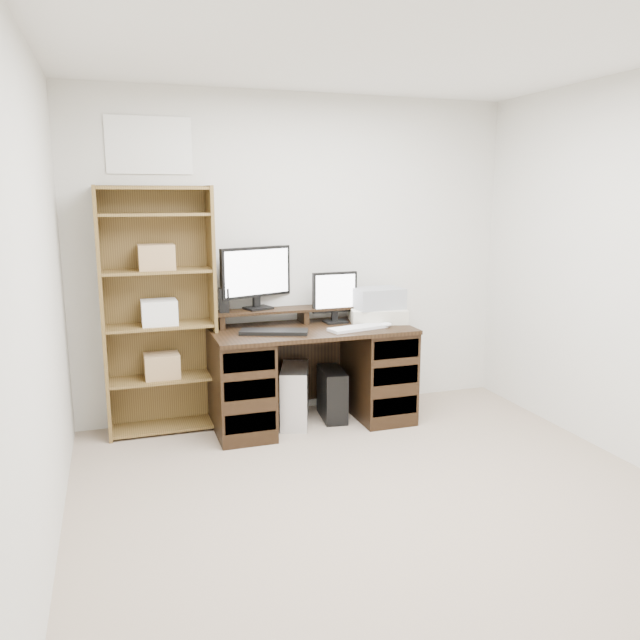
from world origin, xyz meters
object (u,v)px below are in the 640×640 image
tower_black (332,394)px  bookshelf (159,309)px  monitor_wide (256,274)px  tower_silver (295,395)px  printer (378,315)px  monitor_small (335,295)px  desk (311,374)px

tower_black → bookshelf: bearing=178.9°
monitor_wide → tower_silver: bearing=-66.4°
monitor_wide → printer: bearing=-31.6°
monitor_wide → monitor_small: monitor_wide is taller
monitor_small → desk: bearing=-152.7°
monitor_wide → monitor_small: bearing=-31.6°
desk → printer: printer is taller
tower_black → printer: bearing=10.4°
printer → bookshelf: size_ratio=0.24×
printer → tower_silver: size_ratio=0.96×
printer → tower_silver: 0.91m
monitor_wide → tower_black: (0.54, -0.23, -0.94)m
tower_silver → tower_black: size_ratio=1.09×
desk → bookshelf: size_ratio=0.83×
printer → tower_silver: (-0.70, -0.04, -0.58)m
tower_black → bookshelf: bookshelf is taller
tower_silver → tower_black: tower_silver is taller
desk → printer: (0.57, 0.06, 0.41)m
desk → monitor_wide: monitor_wide is taller
tower_silver → monitor_small: bearing=36.3°
tower_black → monitor_wide: bearing=163.8°
bookshelf → desk: bearing=-11.0°
printer → bookshelf: bearing=-171.9°
desk → tower_silver: desk is taller
tower_black → monitor_small: bearing=68.0°
printer → tower_black: bearing=-163.1°
monitor_wide → tower_black: bearing=-42.1°
monitor_wide → monitor_small: 0.63m
monitor_wide → tower_silver: (0.23, -0.25, -0.91)m
monitor_small → printer: bearing=-14.5°
monitor_small → bookshelf: bookshelf is taller
monitor_wide → tower_silver: monitor_wide is taller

